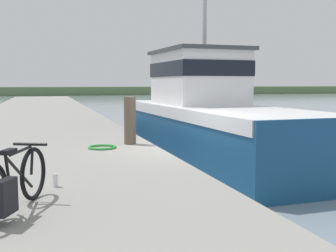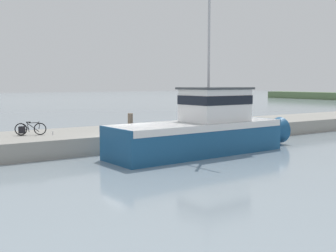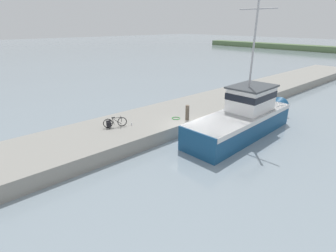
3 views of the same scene
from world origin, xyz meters
name	(u,v)px [view 1 (image 1 of 3)]	position (x,y,z in m)	size (l,w,h in m)	color
ground_plane	(185,187)	(0.00, 0.00, 0.00)	(320.00, 320.00, 0.00)	#84939E
dock_pier	(34,176)	(-3.46, 0.00, 0.49)	(5.65, 80.00, 0.99)	gray
far_shoreline	(200,90)	(30.00, 78.18, 0.85)	(180.00, 5.00, 1.70)	#567047
fishing_boat_main	(206,116)	(2.01, 3.83, 1.39)	(3.57, 12.32, 10.73)	navy
boat_orange_near	(208,96)	(17.42, 42.13, 0.76)	(1.59, 5.89, 2.07)	orange
bicycle_touring	(8,186)	(-3.63, -4.40, 1.34)	(0.82, 1.60, 0.76)	black
mooring_post	(130,121)	(-1.18, 0.80, 1.57)	(0.29, 0.29, 1.17)	brown
hose_coil	(102,147)	(-1.94, 0.30, 1.02)	(0.66, 0.66, 0.05)	green
water_bottle_on_curb	(55,180)	(-3.08, -3.16, 1.09)	(0.07, 0.07, 0.19)	silver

